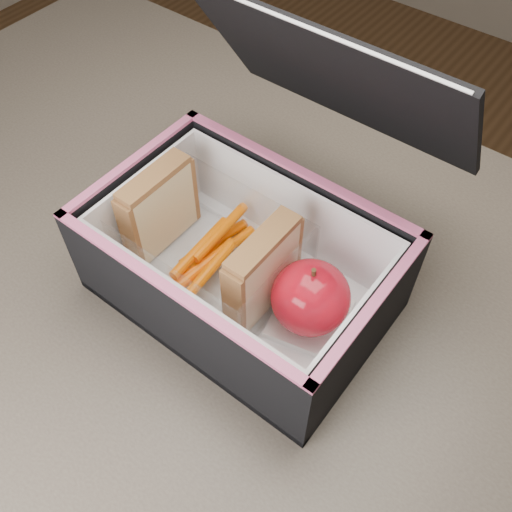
{
  "coord_description": "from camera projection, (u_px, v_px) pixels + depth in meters",
  "views": [
    {
      "loc": [
        0.25,
        -0.24,
        1.25
      ],
      "look_at": [
        0.04,
        0.03,
        0.81
      ],
      "focal_mm": 40.0,
      "sensor_mm": 36.0,
      "label": 1
    }
  ],
  "objects": [
    {
      "name": "carrot_sticks",
      "position": [
        207.0,
        258.0,
        0.59
      ],
      "size": [
        0.06,
        0.15,
        0.03
      ],
      "color": "#E95200",
      "rests_on": "plastic_tub"
    },
    {
      "name": "lunch_bag",
      "position": [
        245.0,
        256.0,
        0.56
      ],
      "size": [
        0.29,
        0.3,
        0.26
      ],
      "color": "black",
      "rests_on": "kitchen_table"
    },
    {
      "name": "plastic_tub",
      "position": [
        210.0,
        247.0,
        0.58
      ],
      "size": [
        0.18,
        0.13,
        0.07
      ],
      "primitive_type": null,
      "color": "white",
      "rests_on": "lunch_bag"
    },
    {
      "name": "ground",
      "position": [
        231.0,
        492.0,
        1.2
      ],
      "size": [
        4.0,
        4.0,
        0.0
      ],
      "primitive_type": "plane",
      "color": "brown",
      "rests_on": "ground"
    },
    {
      "name": "red_apple",
      "position": [
        311.0,
        297.0,
        0.54
      ],
      "size": [
        0.09,
        0.09,
        0.08
      ],
      "rotation": [
        0.0,
        0.0,
        0.23
      ],
      "color": "maroon",
      "rests_on": "paper_napkin"
    },
    {
      "name": "sandwich_left",
      "position": [
        159.0,
        208.0,
        0.6
      ],
      "size": [
        0.02,
        0.09,
        0.1
      ],
      "color": "#DDC486",
      "rests_on": "plastic_tub"
    },
    {
      "name": "paper_napkin",
      "position": [
        310.0,
        318.0,
        0.57
      ],
      "size": [
        0.09,
        0.09,
        0.01
      ],
      "primitive_type": "cube",
      "rotation": [
        0.0,
        0.0,
        0.23
      ],
      "color": "white",
      "rests_on": "lunch_bag"
    },
    {
      "name": "sandwich_right",
      "position": [
        263.0,
        272.0,
        0.54
      ],
      "size": [
        0.02,
        0.09,
        0.1
      ],
      "color": "#DDC486",
      "rests_on": "plastic_tub"
    },
    {
      "name": "kitchen_table",
      "position": [
        211.0,
        333.0,
        0.68
      ],
      "size": [
        1.2,
        0.8,
        0.75
      ],
      "color": "brown",
      "rests_on": "ground"
    }
  ]
}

